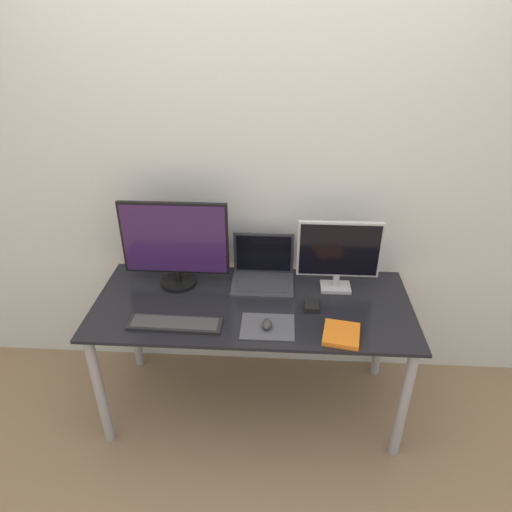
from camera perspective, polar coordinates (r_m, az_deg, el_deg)
name	(u,v)px	position (r m, az deg, el deg)	size (l,w,h in m)	color
ground_plane	(249,454)	(2.64, -0.92, -23.47)	(12.00, 12.00, 0.00)	#8C7051
wall_back	(257,180)	(2.51, 0.15, 9.51)	(7.00, 0.05, 2.50)	silver
desk	(253,319)	(2.45, -0.43, -7.91)	(1.65, 0.71, 0.73)	black
monitor_left	(175,243)	(2.45, -10.09, 1.55)	(0.57, 0.20, 0.48)	black
monitor_right	(339,253)	(2.42, 10.31, 0.34)	(0.44, 0.11, 0.40)	#B2B2B7
laptop	(263,272)	(2.52, 0.88, -1.95)	(0.34, 0.26, 0.26)	#333338
keyboard	(175,324)	(2.26, -10.10, -8.34)	(0.46, 0.13, 0.02)	black
mousepad	(268,327)	(2.22, 1.46, -8.82)	(0.26, 0.20, 0.00)	#47474C
mouse	(267,324)	(2.20, 1.37, -8.52)	(0.05, 0.08, 0.04)	#333333
book	(341,334)	(2.20, 10.62, -9.59)	(0.19, 0.21, 0.03)	orange
power_brick	(312,306)	(2.35, 6.97, -6.23)	(0.07, 0.09, 0.03)	black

